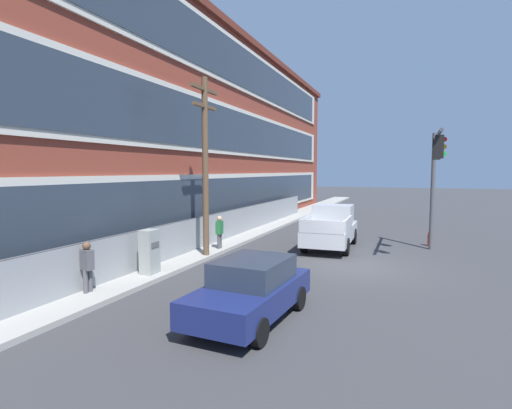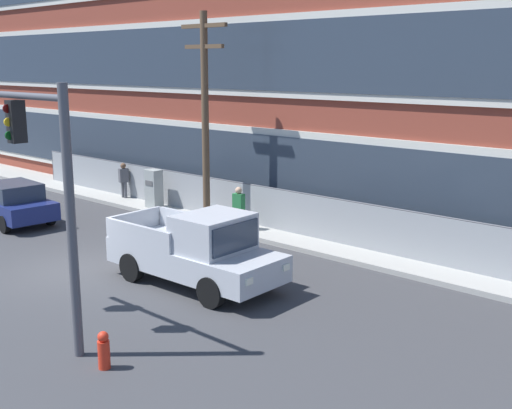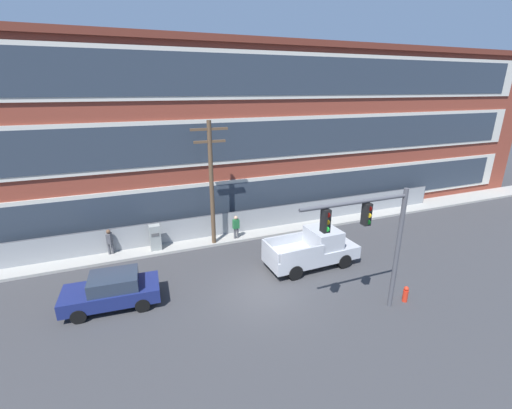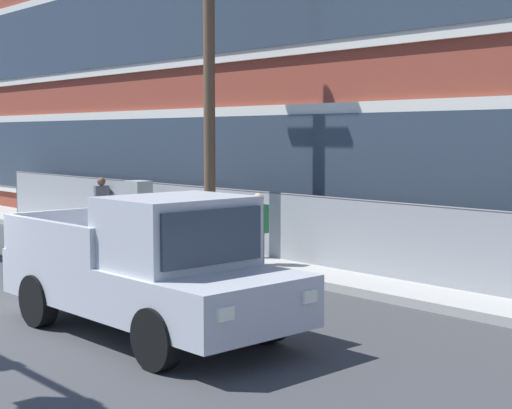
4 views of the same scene
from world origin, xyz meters
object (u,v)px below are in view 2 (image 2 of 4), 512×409
object	(u,v)px
sedan_navy	(12,202)
pedestrian_near_cabinet	(124,179)
electrical_cabinet	(154,191)
fire_hydrant	(104,350)
pickup_truck_silver	(198,251)
utility_pole_near_corner	(205,112)
pedestrian_by_fence	(239,207)
traffic_signal_mast	(29,160)

from	to	relation	value
sedan_navy	pedestrian_near_cabinet	bearing A→B (deg)	91.25
electrical_cabinet	pedestrian_near_cabinet	world-z (taller)	electrical_cabinet
pedestrian_near_cabinet	fire_hydrant	bearing A→B (deg)	-38.03
pickup_truck_silver	utility_pole_near_corner	xyz separation A→B (m)	(-4.45, 4.56, 3.28)
pedestrian_near_cabinet	utility_pole_near_corner	bearing A→B (deg)	-7.06
pedestrian_near_cabinet	pickup_truck_silver	bearing A→B (deg)	-26.90
utility_pole_near_corner	pedestrian_by_fence	world-z (taller)	utility_pole_near_corner
traffic_signal_mast	pickup_truck_silver	bearing A→B (deg)	88.02
traffic_signal_mast	pickup_truck_silver	xyz separation A→B (m)	(0.16, 4.59, -2.97)
utility_pole_near_corner	traffic_signal_mast	bearing A→B (deg)	-64.90
traffic_signal_mast	electrical_cabinet	distance (m)	12.67
sedan_navy	pedestrian_by_fence	distance (m)	8.72
utility_pole_near_corner	pedestrian_by_fence	size ratio (longest dim) A/B	4.55
electrical_cabinet	pedestrian_by_fence	bearing A→B (deg)	-2.91
pedestrian_by_fence	fire_hydrant	bearing A→B (deg)	-61.06
sedan_navy	utility_pole_near_corner	world-z (taller)	utility_pole_near_corner
electrical_cabinet	pedestrian_by_fence	xyz separation A→B (m)	(5.00, -0.25, 0.11)
pickup_truck_silver	utility_pole_near_corner	size ratio (longest dim) A/B	0.68
pedestrian_near_cabinet	traffic_signal_mast	bearing A→B (deg)	-43.86
pedestrian_by_fence	pickup_truck_silver	bearing A→B (deg)	-57.92
sedan_navy	pedestrian_near_cabinet	size ratio (longest dim) A/B	2.52
pedestrian_by_fence	fire_hydrant	world-z (taller)	pedestrian_by_fence
pickup_truck_silver	traffic_signal_mast	bearing A→B (deg)	-91.98
traffic_signal_mast	sedan_navy	size ratio (longest dim) A/B	1.31
utility_pole_near_corner	fire_hydrant	distance (m)	11.94
electrical_cabinet	fire_hydrant	world-z (taller)	electrical_cabinet
electrical_cabinet	pedestrian_near_cabinet	bearing A→B (deg)	171.51
electrical_cabinet	pedestrian_by_fence	size ratio (longest dim) A/B	1.02
pedestrian_near_cabinet	fire_hydrant	distance (m)	16.06
sedan_navy	pedestrian_by_fence	bearing A→B (deg)	31.78
traffic_signal_mast	pedestrian_by_fence	xyz separation A→B (m)	(-2.77, 9.26, -2.97)
utility_pole_near_corner	electrical_cabinet	size ratio (longest dim) A/B	4.47
sedan_navy	fire_hydrant	xyz separation A→B (m)	(12.53, -4.67, -0.42)
pedestrian_by_fence	sedan_navy	bearing A→B (deg)	-148.22
electrical_cabinet	fire_hydrant	distance (m)	13.90
pickup_truck_silver	pedestrian_by_fence	distance (m)	5.51
utility_pole_near_corner	pedestrian_near_cabinet	distance (m)	6.88
sedan_navy	utility_pole_near_corner	xyz separation A→B (m)	(5.90, 4.48, 3.45)
sedan_navy	pedestrian_by_fence	xyz separation A→B (m)	(7.41, 4.59, 0.18)
sedan_navy	fire_hydrant	world-z (taller)	sedan_navy
traffic_signal_mast	pedestrian_near_cabinet	bearing A→B (deg)	136.14
traffic_signal_mast	sedan_navy	distance (m)	11.63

